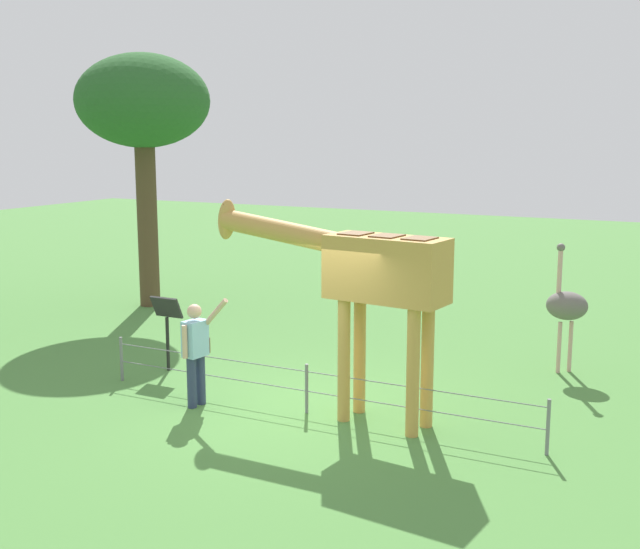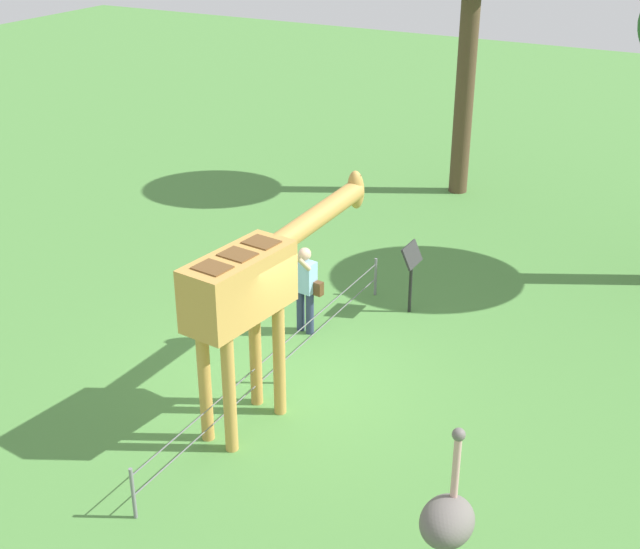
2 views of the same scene
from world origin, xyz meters
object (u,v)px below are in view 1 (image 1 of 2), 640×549
object	(u,v)px
visitor	(196,348)
tree_east	(143,106)
giraffe	(365,275)
info_sign	(167,317)
ostrich	(567,306)

from	to	relation	value
visitor	tree_east	bearing A→B (deg)	-46.06
giraffe	info_sign	xyz separation A→B (m)	(4.03, -0.67, -1.17)
tree_east	info_sign	world-z (taller)	tree_east
info_sign	tree_east	bearing A→B (deg)	-48.20
ostrich	giraffe	bearing A→B (deg)	59.59
visitor	giraffe	bearing A→B (deg)	-166.01
tree_east	info_sign	distance (m)	6.77
visitor	tree_east	distance (m)	8.52
ostrich	tree_east	world-z (taller)	tree_east
visitor	tree_east	size ratio (longest dim) A/B	0.29
visitor	tree_east	xyz separation A→B (m)	(5.28, -5.48, 3.83)
giraffe	visitor	size ratio (longest dim) A/B	2.30
tree_east	giraffe	bearing A→B (deg)	148.00
ostrich	tree_east	size ratio (longest dim) A/B	0.38
visitor	info_sign	bearing A→B (deg)	-40.06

